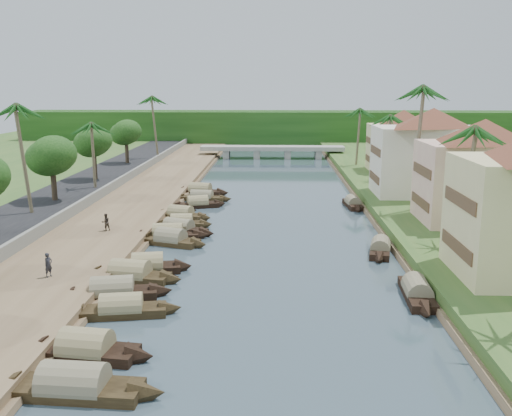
{
  "coord_description": "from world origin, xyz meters",
  "views": [
    {
      "loc": [
        0.63,
        -39.67,
        13.81
      ],
      "look_at": [
        -1.26,
        15.64,
        2.0
      ],
      "focal_mm": 40.0,
      "sensor_mm": 36.0,
      "label": 1
    }
  ],
  "objects_px": {
    "sampan_1": "(86,350)",
    "person_near": "(48,265)",
    "sampan_0": "(74,387)",
    "bridge": "(272,150)"
  },
  "relations": [
    {
      "from": "sampan_0",
      "to": "person_near",
      "type": "distance_m",
      "value": 15.55
    },
    {
      "from": "sampan_1",
      "to": "bridge",
      "type": "bearing_deg",
      "value": 91.66
    },
    {
      "from": "person_near",
      "to": "sampan_1",
      "type": "bearing_deg",
      "value": -122.03
    },
    {
      "from": "bridge",
      "to": "sampan_1",
      "type": "height_order",
      "value": "bridge"
    },
    {
      "from": "sampan_1",
      "to": "person_near",
      "type": "relative_size",
      "value": 4.5
    },
    {
      "from": "sampan_1",
      "to": "person_near",
      "type": "distance_m",
      "value": 11.98
    },
    {
      "from": "sampan_1",
      "to": "sampan_0",
      "type": "bearing_deg",
      "value": -72.08
    },
    {
      "from": "bridge",
      "to": "sampan_0",
      "type": "xyz_separation_m",
      "value": [
        -8.49,
        -88.28,
        -1.3
      ]
    },
    {
      "from": "sampan_0",
      "to": "sampan_1",
      "type": "height_order",
      "value": "sampan_0"
    },
    {
      "from": "bridge",
      "to": "sampan_0",
      "type": "height_order",
      "value": "bridge"
    }
  ]
}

